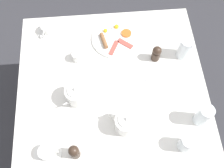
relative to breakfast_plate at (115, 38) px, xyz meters
The scene contains 16 objects.
ground_plane 0.84m from the breakfast_plate, behind, with size 8.00×8.00×0.00m, color #333338.
table 0.34m from the breakfast_plate, behind, with size 1.07×1.10×0.76m.
breakfast_plate is the anchor object (origin of this frame).
teapot_near 0.58m from the breakfast_plate, behind, with size 0.12×0.19×0.13m.
teapot_far 0.46m from the breakfast_plate, 147.87° to the left, with size 0.16×0.17×0.13m.
teacup_with_saucer_left 0.80m from the breakfast_plate, 149.41° to the left, with size 0.15×0.15×0.06m.
teacup_with_saucer_right 0.43m from the breakfast_plate, 78.01° to the left, with size 0.15×0.15×0.06m.
water_glass_tall 0.44m from the breakfast_plate, 111.17° to the right, with size 0.07×0.07×0.15m.
water_glass_short 0.77m from the breakfast_plate, 156.78° to the right, with size 0.07×0.07×0.11m.
wine_glass_spare 0.71m from the breakfast_plate, 144.19° to the right, with size 0.07×0.07×0.15m.
creamer_jug 0.27m from the breakfast_plate, 118.51° to the left, with size 0.08×0.06×0.06m.
pepper_grinder 0.76m from the breakfast_plate, 159.37° to the left, with size 0.05×0.05×0.11m.
salt_grinder 0.29m from the breakfast_plate, 125.50° to the right, with size 0.05×0.05×0.11m.
fork_by_plate 0.41m from the breakfast_plate, 107.13° to the left, with size 0.10×0.15×0.00m.
knife_by_plate 0.35m from the breakfast_plate, 152.28° to the right, with size 0.15×0.18×0.00m.
spoon_for_tea 0.59m from the breakfast_plate, 123.84° to the left, with size 0.04×0.15×0.00m.
Camera 1 is at (-0.65, 0.05, 2.15)m, focal length 42.00 mm.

